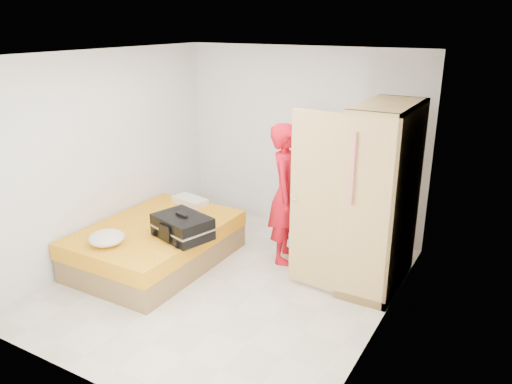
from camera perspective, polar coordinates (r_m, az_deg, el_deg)
The scene contains 7 objects.
room at distance 5.45m, azimuth -3.62°, elevation 1.70°, with size 4.00×4.02×2.60m.
bed at distance 6.43m, azimuth -11.30°, elevation -5.86°, with size 1.42×2.02×0.50m.
wardrobe at distance 5.72m, azimuth 13.57°, elevation -1.14°, with size 1.17×1.20×2.10m.
person at distance 6.19m, azimuth 3.50°, elevation -0.20°, with size 0.64×0.42×1.77m, color red.
suitcase at distance 5.92m, azimuth -8.43°, elevation -3.95°, with size 0.78×0.66×0.29m.
round_cushion at distance 5.94m, azimuth -16.71°, elevation -5.06°, with size 0.41×0.41×0.15m, color silver.
pillow at distance 6.98m, azimuth -7.55°, elevation -0.99°, with size 0.50×0.25×0.09m, color silver.
Camera 1 is at (2.87, -4.33, 2.93)m, focal length 35.00 mm.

